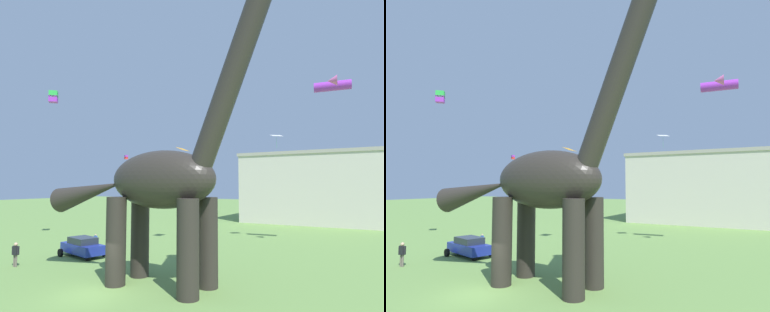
# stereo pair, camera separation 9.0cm
# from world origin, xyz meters

# --- Properties ---
(ground_plane) EXTENTS (240.00, 240.00, 0.00)m
(ground_plane) POSITION_xyz_m (0.00, 0.00, 0.00)
(ground_plane) COLOR #6B9347
(dinosaur_sculpture) EXTENTS (16.13, 3.42, 16.86)m
(dinosaur_sculpture) POSITION_xyz_m (2.27, 3.00, 6.10)
(dinosaur_sculpture) COLOR #2D2823
(dinosaur_sculpture) RESTS_ON ground_plane
(parked_sedan_left) EXTENTS (4.51, 2.76, 1.55)m
(parked_sedan_left) POSITION_xyz_m (-7.85, 6.57, 0.81)
(parked_sedan_left) COLOR navy
(parked_sedan_left) RESTS_ON ground_plane
(person_near_flyer) EXTENTS (0.42, 0.18, 1.11)m
(person_near_flyer) POSITION_xyz_m (-10.56, 10.65, 0.67)
(person_near_flyer) COLOR black
(person_near_flyer) RESTS_ON ground_plane
(person_strolling_adult) EXTENTS (0.64, 0.28, 1.70)m
(person_strolling_adult) POSITION_xyz_m (-9.31, 1.74, 1.03)
(person_strolling_adult) COLOR #6B6056
(person_strolling_adult) RESTS_ON ground_plane
(kite_mid_left) EXTENTS (1.41, 1.36, 1.43)m
(kite_mid_left) POSITION_xyz_m (4.34, 20.64, 10.83)
(kite_mid_left) COLOR white
(kite_mid_right) EXTENTS (1.16, 1.16, 1.18)m
(kite_mid_right) POSITION_xyz_m (-15.90, 9.50, 14.96)
(kite_mid_right) COLOR green
(kite_far_left) EXTENTS (3.23, 2.85, 0.93)m
(kite_far_left) POSITION_xyz_m (10.06, 18.58, 14.74)
(kite_far_left) COLOR purple
(kite_drifting) EXTENTS (0.96, 1.34, 0.38)m
(kite_drifting) POSITION_xyz_m (-3.66, 15.34, 9.36)
(kite_drifting) COLOR orange
(kite_far_right) EXTENTS (0.49, 0.49, 0.52)m
(kite_far_right) POSITION_xyz_m (-15.30, 20.40, 9.41)
(kite_far_right) COLOR purple
(background_building_block) EXTENTS (21.33, 14.13, 10.82)m
(background_building_block) POSITION_xyz_m (4.30, 43.46, 5.42)
(background_building_block) COLOR beige
(background_building_block) RESTS_ON ground_plane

